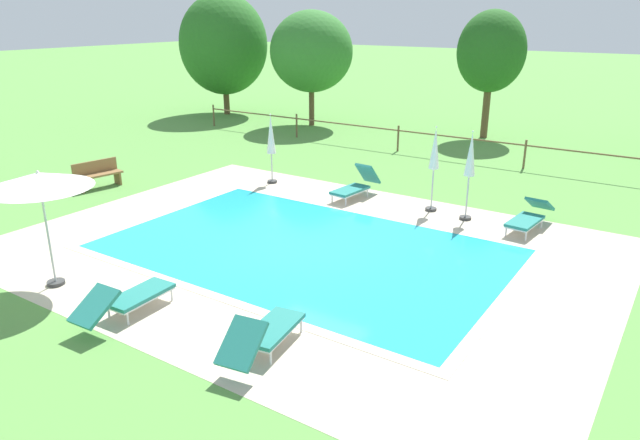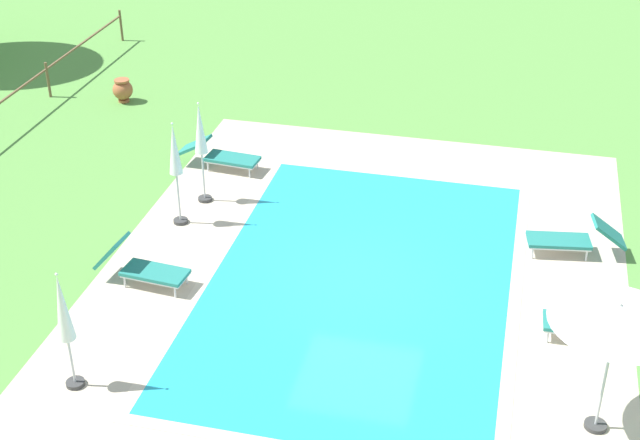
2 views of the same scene
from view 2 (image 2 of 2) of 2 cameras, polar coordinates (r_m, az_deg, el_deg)
The scene contains 13 objects.
ground_plane at distance 18.24m, azimuth 2.54°, elevation -3.89°, with size 160.00×160.00×0.00m, color #599342.
pool_deck_paving at distance 18.23m, azimuth 2.54°, elevation -3.87°, with size 13.91×10.45×0.01m, color beige.
swimming_pool_water at distance 18.23m, azimuth 2.54°, elevation -3.87°, with size 9.33×5.87×0.01m, color #23A8C1.
pool_coping_rim at distance 18.23m, azimuth 2.54°, elevation -3.86°, with size 9.81×6.35×0.01m.
sun_lounger_north_near_steps at distance 22.50m, azimuth -6.22°, elevation 4.06°, with size 0.79×2.10×0.75m.
sun_lounger_north_mid at distance 17.22m, azimuth 16.99°, elevation -6.24°, with size 0.69×2.07×0.77m.
sun_lounger_north_far at distance 18.30m, azimuth -11.08°, elevation -2.89°, with size 0.78×1.93×0.97m.
sun_lounger_north_end at distance 19.62m, azimuth 15.60°, elevation -1.13°, with size 0.90×2.06×0.85m.
patio_umbrella_open_foreground at distance 14.23m, azimuth 18.19°, elevation -5.65°, with size 2.05×2.05×2.45m.
patio_umbrella_closed_row_west at distance 20.50m, azimuth -7.51°, elevation 5.31°, with size 0.32×0.32×2.45m.
patio_umbrella_closed_row_mid_west at distance 15.37m, azimuth -15.81°, elevation -5.67°, with size 0.32×0.32×2.29m.
patio_umbrella_closed_row_centre at distance 19.66m, azimuth -9.09°, elevation 3.99°, with size 0.32×0.32×2.43m.
terracotta_urn_near_fence at distance 26.82m, azimuth -12.28°, elevation 7.99°, with size 0.57×0.57×0.67m.
Camera 2 is at (-14.85, -2.71, 10.24)m, focal length 51.01 mm.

